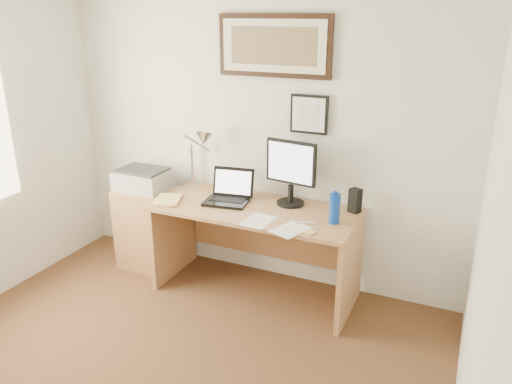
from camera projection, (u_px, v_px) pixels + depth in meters
The scene contains 18 objects.
wall_back at pixel (257, 134), 4.10m from camera, with size 3.50×0.02×2.50m, color silver.
wall_right at pixel (483, 303), 1.71m from camera, with size 0.02×4.00×2.50m, color silver.
side_cabinet at pixel (149, 228), 4.49m from camera, with size 0.50×0.40×0.73m, color #9B6941.
water_bottle at pixel (335, 209), 3.58m from camera, with size 0.08×0.08×0.22m, color #0C349D.
bottle_cap at pixel (336, 193), 3.54m from camera, with size 0.04×0.04×0.02m, color #0C349D.
speaker at pixel (355, 201), 3.78m from camera, with size 0.08×0.07×0.19m, color black.
paper_sheet_a at pixel (258, 221), 3.65m from camera, with size 0.19×0.27×0.00m, color white.
paper_sheet_b at pixel (290, 229), 3.50m from camera, with size 0.19×0.27×0.00m, color white.
sticky_pad at pixel (309, 232), 3.45m from camera, with size 0.07×0.07×0.01m, color #D6BE65.
marker_pen at pixel (304, 223), 3.60m from camera, with size 0.02×0.02×0.14m, color white.
book at pixel (156, 200), 4.04m from camera, with size 0.20×0.27×0.02m, color #DEBE68.
desk at pixel (260, 231), 4.05m from camera, with size 1.60×0.70×0.75m.
laptop at pixel (229, 195), 4.01m from camera, with size 0.37×0.34×0.26m.
lcd_monitor at pixel (291, 170), 3.87m from camera, with size 0.42×0.22×0.52m.
printer at pixel (143, 179), 4.36m from camera, with size 0.44×0.34×0.18m.
desk_lamp at pixel (203, 141), 4.12m from camera, with size 0.29×0.27×0.53m.
picture_large at pixel (274, 46), 3.78m from camera, with size 0.92×0.04×0.47m.
picture_small at pixel (309, 114), 3.84m from camera, with size 0.30×0.03×0.30m.
Camera 1 is at (1.65, -1.67, 2.19)m, focal length 35.00 mm.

